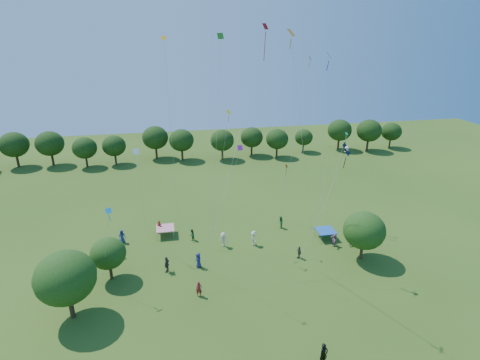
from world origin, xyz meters
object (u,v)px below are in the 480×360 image
object	(u,v)px
man_in_black	(324,354)
pirate_kite	(346,151)
near_tree_north	(108,253)
tent_red_stripe	(165,228)
near_tree_east	(364,231)
red_high_kite	(254,78)
near_tree_west	(65,278)
tent_blue	(326,231)

from	to	relation	value
man_in_black	pirate_kite	world-z (taller)	pirate_kite
near_tree_north	tent_red_stripe	bearing A→B (deg)	55.28
near_tree_east	red_high_kite	world-z (taller)	red_high_kite
near_tree_west	tent_red_stripe	world-z (taller)	near_tree_west
red_high_kite	near_tree_west	bearing A→B (deg)	-153.88
tent_red_stripe	tent_blue	world-z (taller)	same
tent_red_stripe	man_in_black	world-z (taller)	man_in_black
near_tree_east	near_tree_west	bearing A→B (deg)	-172.91
near_tree_west	tent_blue	xyz separation A→B (m)	(27.62, 8.77, -3.15)
near_tree_west	pirate_kite	distance (m)	27.56
tent_blue	tent_red_stripe	bearing A→B (deg)	166.97
near_tree_west	near_tree_east	world-z (taller)	near_tree_west
man_in_black	pirate_kite	distance (m)	17.94
near_tree_east	tent_blue	distance (m)	6.05
tent_blue	pirate_kite	distance (m)	13.69
near_tree_north	pirate_kite	bearing A→B (deg)	-6.48
near_tree_west	tent_red_stripe	xyz separation A→B (m)	(8.25, 13.25, -3.15)
near_tree_west	red_high_kite	xyz separation A→B (m)	(18.32, 8.98, 15.27)
tent_red_stripe	tent_blue	bearing A→B (deg)	-13.03
red_high_kite	tent_blue	bearing A→B (deg)	-1.32
near_tree_east	man_in_black	bearing A→B (deg)	-127.72
man_in_black	pirate_kite	bearing A→B (deg)	50.38
near_tree_west	near_tree_north	size ratio (longest dim) A/B	1.41
near_tree_north	man_in_black	bearing A→B (deg)	-39.81
pirate_kite	red_high_kite	size ratio (longest dim) A/B	0.54
near_tree_north	near_tree_east	world-z (taller)	near_tree_east
red_high_kite	tent_red_stripe	bearing A→B (deg)	157.03
near_tree_west	man_in_black	world-z (taller)	near_tree_west
near_tree_west	red_high_kite	bearing A→B (deg)	26.12
near_tree_east	man_in_black	distance (m)	16.34
near_tree_north	red_high_kite	bearing A→B (deg)	13.52
tent_blue	man_in_black	distance (m)	19.46
tent_red_stripe	man_in_black	xyz separation A→B (m)	(11.58, -22.32, -0.10)
near_tree_north	pirate_kite	size ratio (longest dim) A/B	0.37
near_tree_north	pirate_kite	world-z (taller)	pirate_kite
pirate_kite	tent_blue	bearing A→B (deg)	74.72
man_in_black	tent_red_stripe	bearing A→B (deg)	105.45
near_tree_north	tent_blue	bearing A→B (deg)	8.09
red_high_kite	man_in_black	bearing A→B (deg)	-85.22
man_in_black	red_high_kite	bearing A→B (deg)	82.80
near_tree_north	tent_blue	world-z (taller)	near_tree_north
tent_red_stripe	tent_blue	distance (m)	19.88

